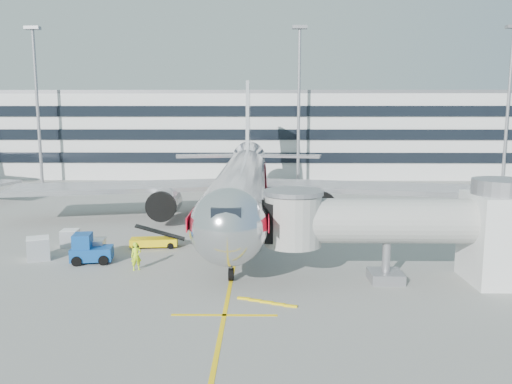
{
  "coord_description": "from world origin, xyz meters",
  "views": [
    {
      "loc": [
        2.16,
        -40.7,
        11.08
      ],
      "look_at": [
        1.51,
        6.02,
        4.0
      ],
      "focal_mm": 35.0,
      "sensor_mm": 36.0,
      "label": 1
    }
  ],
  "objects_px": {
    "cargo_container_right": "(70,238)",
    "cargo_container_left": "(95,249)",
    "baggage_tug": "(89,250)",
    "belt_loader": "(154,241)",
    "cargo_container_front": "(38,248)",
    "ramp_worker": "(136,256)",
    "main_jet": "(243,182)"
  },
  "relations": [
    {
      "from": "main_jet",
      "to": "ramp_worker",
      "type": "xyz_separation_m",
      "value": [
        -7.05,
        -17.44,
        -3.2
      ]
    },
    {
      "from": "main_jet",
      "to": "cargo_container_left",
      "type": "height_order",
      "value": "main_jet"
    },
    {
      "from": "main_jet",
      "to": "ramp_worker",
      "type": "height_order",
      "value": "main_jet"
    },
    {
      "from": "belt_loader",
      "to": "baggage_tug",
      "type": "bearing_deg",
      "value": -131.15
    },
    {
      "from": "baggage_tug",
      "to": "cargo_container_right",
      "type": "xyz_separation_m",
      "value": [
        -3.31,
        4.79,
        -0.25
      ]
    },
    {
      "from": "belt_loader",
      "to": "cargo_container_right",
      "type": "relative_size",
      "value": 2.86
    },
    {
      "from": "cargo_container_right",
      "to": "ramp_worker",
      "type": "bearing_deg",
      "value": -41.84
    },
    {
      "from": "main_jet",
      "to": "cargo_container_right",
      "type": "height_order",
      "value": "main_jet"
    },
    {
      "from": "belt_loader",
      "to": "cargo_container_left",
      "type": "bearing_deg",
      "value": -138.47
    },
    {
      "from": "main_jet",
      "to": "cargo_container_front",
      "type": "relative_size",
      "value": 23.5
    },
    {
      "from": "cargo_container_left",
      "to": "baggage_tug",
      "type": "bearing_deg",
      "value": -94.39
    },
    {
      "from": "belt_loader",
      "to": "cargo_container_left",
      "type": "xyz_separation_m",
      "value": [
        -3.89,
        -3.45,
        0.21
      ]
    },
    {
      "from": "cargo_container_right",
      "to": "cargo_container_left",
      "type": "bearing_deg",
      "value": -47.41
    },
    {
      "from": "cargo_container_front",
      "to": "cargo_container_left",
      "type": "bearing_deg",
      "value": 3.86
    },
    {
      "from": "baggage_tug",
      "to": "cargo_container_right",
      "type": "bearing_deg",
      "value": 124.59
    },
    {
      "from": "cargo_container_front",
      "to": "cargo_container_right",
      "type": "bearing_deg",
      "value": 76.27
    },
    {
      "from": "belt_loader",
      "to": "cargo_container_front",
      "type": "xyz_separation_m",
      "value": [
        -8.26,
        -3.74,
        0.32
      ]
    },
    {
      "from": "baggage_tug",
      "to": "main_jet",
      "type": "bearing_deg",
      "value": 54.57
    },
    {
      "from": "baggage_tug",
      "to": "cargo_container_right",
      "type": "height_order",
      "value": "baggage_tug"
    },
    {
      "from": "ramp_worker",
      "to": "baggage_tug",
      "type": "bearing_deg",
      "value": 131.58
    },
    {
      "from": "belt_loader",
      "to": "baggage_tug",
      "type": "xyz_separation_m",
      "value": [
        -3.98,
        -4.55,
        0.43
      ]
    },
    {
      "from": "cargo_container_left",
      "to": "ramp_worker",
      "type": "distance_m",
      "value": 4.95
    },
    {
      "from": "baggage_tug",
      "to": "ramp_worker",
      "type": "height_order",
      "value": "baggage_tug"
    },
    {
      "from": "main_jet",
      "to": "cargo_container_front",
      "type": "height_order",
      "value": "main_jet"
    },
    {
      "from": "belt_loader",
      "to": "baggage_tug",
      "type": "distance_m",
      "value": 6.06
    },
    {
      "from": "baggage_tug",
      "to": "cargo_container_front",
      "type": "distance_m",
      "value": 4.36
    },
    {
      "from": "main_jet",
      "to": "belt_loader",
      "type": "distance_m",
      "value": 13.68
    },
    {
      "from": "baggage_tug",
      "to": "cargo_container_left",
      "type": "height_order",
      "value": "baggage_tug"
    },
    {
      "from": "baggage_tug",
      "to": "cargo_container_left",
      "type": "bearing_deg",
      "value": 85.61
    },
    {
      "from": "ramp_worker",
      "to": "cargo_container_front",
      "type": "bearing_deg",
      "value": 138.14
    },
    {
      "from": "cargo_container_left",
      "to": "cargo_container_front",
      "type": "bearing_deg",
      "value": -176.14
    },
    {
      "from": "belt_loader",
      "to": "cargo_container_left",
      "type": "distance_m",
      "value": 5.21
    }
  ]
}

